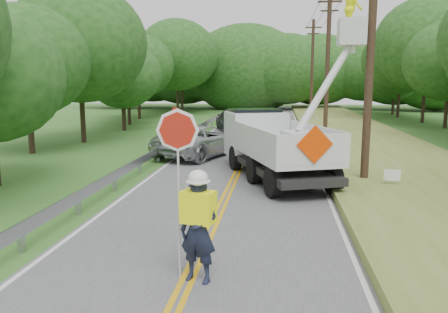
# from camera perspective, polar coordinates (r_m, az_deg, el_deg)

# --- Properties ---
(ground) EXTENTS (140.00, 140.00, 0.00)m
(ground) POSITION_cam_1_polar(r_m,az_deg,el_deg) (9.32, -4.62, -15.33)
(ground) COLOR #28571A
(ground) RESTS_ON ground
(road) EXTENTS (7.20, 96.00, 0.03)m
(road) POSITION_cam_1_polar(r_m,az_deg,el_deg) (22.69, 2.44, -0.39)
(road) COLOR #4B4B4E
(road) RESTS_ON ground
(guardrail) EXTENTS (0.18, 48.00, 0.77)m
(guardrail) POSITION_cam_1_polar(r_m,az_deg,el_deg) (24.13, -6.94, 1.44)
(guardrail) COLOR #94979C
(guardrail) RESTS_ON ground
(utility_poles) EXTENTS (1.60, 43.30, 10.00)m
(utility_poles) POSITION_cam_1_polar(r_m,az_deg,el_deg) (25.54, 14.60, 12.26)
(utility_poles) COLOR #2D2215
(utility_poles) RESTS_ON ground
(tall_grass_verge) EXTENTS (7.00, 96.00, 0.30)m
(tall_grass_verge) POSITION_cam_1_polar(r_m,az_deg,el_deg) (23.22, 20.18, -0.39)
(tall_grass_verge) COLOR #5D6A2A
(tall_grass_verge) RESTS_ON ground
(treeline_left) EXTENTS (11.06, 55.02, 11.28)m
(treeline_left) POSITION_cam_1_polar(r_m,az_deg,el_deg) (41.34, -10.76, 12.26)
(treeline_left) COLOR #332319
(treeline_left) RESTS_ON ground
(treeline_horizon) EXTENTS (57.01, 14.12, 12.66)m
(treeline_horizon) POSITION_cam_1_polar(r_m,az_deg,el_deg) (64.45, 5.78, 10.88)
(treeline_horizon) COLOR #184213
(treeline_horizon) RESTS_ON ground
(flagger) EXTENTS (1.26, 0.68, 3.38)m
(flagger) POSITION_cam_1_polar(r_m,az_deg,el_deg) (8.82, -3.32, -8.30)
(flagger) COLOR #191E33
(flagger) RESTS_ON road
(bucket_truck) EXTENTS (5.60, 7.97, 7.31)m
(bucket_truck) POSITION_cam_1_polar(r_m,az_deg,el_deg) (19.00, 6.10, 2.59)
(bucket_truck) COLOR black
(bucket_truck) RESTS_ON road
(suv_silver) EXTENTS (4.71, 6.52, 1.65)m
(suv_silver) POSITION_cam_1_polar(r_m,az_deg,el_deg) (23.64, -3.00, 2.05)
(suv_silver) COLOR #A7AAAD
(suv_silver) RESTS_ON road
(suv_darkgrey) EXTENTS (3.67, 6.37, 1.74)m
(suv_darkgrey) POSITION_cam_1_polar(r_m,az_deg,el_deg) (35.76, 1.20, 4.67)
(suv_darkgrey) COLOR #3C4043
(suv_darkgrey) RESTS_ON road
(stop_sign_permanent) EXTENTS (0.42, 0.27, 2.25)m
(stop_sign_permanent) POSITION_cam_1_polar(r_m,az_deg,el_deg) (29.74, -6.20, 4.75)
(stop_sign_permanent) COLOR #94979C
(stop_sign_permanent) RESTS_ON ground
(yard_sign) EXTENTS (0.57, 0.04, 0.83)m
(yard_sign) POSITION_cam_1_polar(r_m,az_deg,el_deg) (17.03, 20.46, -2.32)
(yard_sign) COLOR white
(yard_sign) RESTS_ON ground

